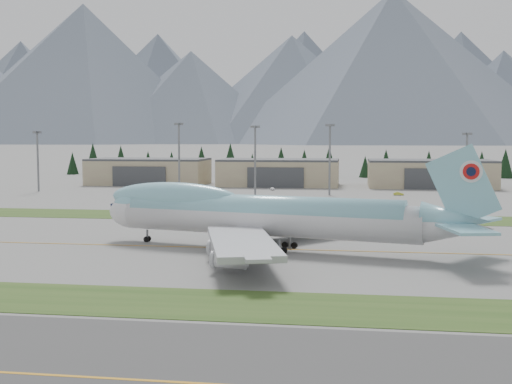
% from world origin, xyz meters
% --- Properties ---
extents(ground, '(7000.00, 7000.00, 0.00)m').
position_xyz_m(ground, '(0.00, 0.00, 0.00)').
color(ground, slate).
rests_on(ground, ground).
extents(grass_strip_near, '(400.00, 14.00, 0.08)m').
position_xyz_m(grass_strip_near, '(0.00, -38.00, 0.00)').
color(grass_strip_near, '#2D4B1A').
rests_on(grass_strip_near, ground).
extents(grass_strip_far, '(400.00, 18.00, 0.08)m').
position_xyz_m(grass_strip_far, '(0.00, 45.00, 0.00)').
color(grass_strip_far, '#2D4B1A').
rests_on(grass_strip_far, ground).
extents(asphalt_taxiway, '(400.00, 32.00, 0.04)m').
position_xyz_m(asphalt_taxiway, '(0.00, -62.00, 0.00)').
color(asphalt_taxiway, '#373737').
rests_on(asphalt_taxiway, ground).
extents(taxiway_line_main, '(400.00, 0.40, 0.02)m').
position_xyz_m(taxiway_line_main, '(0.00, 0.00, 0.00)').
color(taxiway_line_main, orange).
rests_on(taxiway_line_main, ground).
extents(taxiway_line_near, '(400.00, 0.40, 0.02)m').
position_xyz_m(taxiway_line_near, '(0.00, -62.00, 0.00)').
color(taxiway_line_near, orange).
rests_on(taxiway_line_near, ground).
extents(boeing_747_freighter, '(70.73, 59.33, 18.57)m').
position_xyz_m(boeing_747_freighter, '(-1.46, -0.52, 6.12)').
color(boeing_747_freighter, silver).
rests_on(boeing_747_freighter, ground).
extents(hangar_left, '(48.00, 26.60, 10.80)m').
position_xyz_m(hangar_left, '(-70.00, 149.90, 5.39)').
color(hangar_left, tan).
rests_on(hangar_left, ground).
extents(hangar_center, '(48.00, 26.60, 10.80)m').
position_xyz_m(hangar_center, '(-15.00, 149.90, 5.39)').
color(hangar_center, tan).
rests_on(hangar_center, ground).
extents(hangar_right, '(48.00, 26.60, 10.80)m').
position_xyz_m(hangar_right, '(45.00, 149.90, 5.39)').
color(hangar_right, tan).
rests_on(hangar_right, ground).
extents(floodlight_masts, '(178.76, 9.92, 24.65)m').
position_xyz_m(floodlight_masts, '(-4.68, 108.41, 16.05)').
color(floodlight_masts, slate).
rests_on(floodlight_masts, ground).
extents(service_vehicle_a, '(2.36, 3.56, 1.13)m').
position_xyz_m(service_vehicle_a, '(-14.85, 125.88, 0.00)').
color(service_vehicle_a, white).
rests_on(service_vehicle_a, ground).
extents(service_vehicle_b, '(3.57, 1.43, 1.16)m').
position_xyz_m(service_vehicle_b, '(29.95, 110.45, 0.00)').
color(service_vehicle_b, gold).
rests_on(service_vehicle_b, ground).
extents(conifer_belt, '(271.55, 15.32, 16.79)m').
position_xyz_m(conifer_belt, '(-12.17, 211.98, 7.17)').
color(conifer_belt, black).
rests_on(conifer_belt, ground).
extents(mountain_ridge_front, '(4281.06, 1210.91, 506.32)m').
position_xyz_m(mountain_ridge_front, '(37.55, 2153.42, 228.19)').
color(mountain_ridge_front, '#495562').
rests_on(mountain_ridge_front, ground).
extents(mountain_ridge_rear, '(4525.51, 1059.60, 529.80)m').
position_xyz_m(mountain_ridge_rear, '(146.50, 2900.00, 260.74)').
color(mountain_ridge_rear, '#495562').
rests_on(mountain_ridge_rear, ground).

